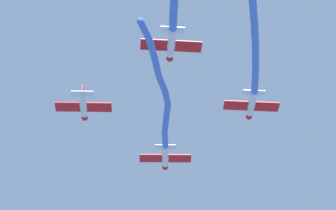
% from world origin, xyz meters
% --- Properties ---
extents(airplane_lead, '(5.06, 5.16, 1.48)m').
position_xyz_m(airplane_lead, '(0.14, 0.78, 55.38)').
color(airplane_lead, white).
extents(smoke_trail_lead, '(16.17, 12.42, 1.99)m').
position_xyz_m(smoke_trail_lead, '(-8.78, -7.09, 54.55)').
color(smoke_trail_lead, '#4C75DB').
extents(airplane_left_wing, '(5.09, 5.13, 1.48)m').
position_xyz_m(airplane_left_wing, '(-12.30, 0.63, 54.98)').
color(airplane_left_wing, white).
extents(airplane_right_wing, '(5.23, 4.99, 1.48)m').
position_xyz_m(airplane_right_wing, '(0.28, -11.66, 55.68)').
color(airplane_right_wing, white).
extents(airplane_slot, '(5.25, 4.96, 1.48)m').
position_xyz_m(airplane_slot, '(-12.16, -11.80, 55.18)').
color(airplane_slot, white).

